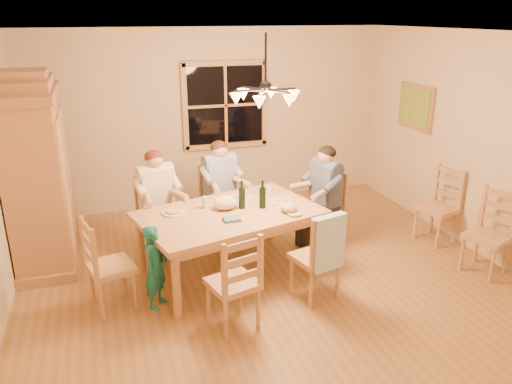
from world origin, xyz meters
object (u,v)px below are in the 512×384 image
object	(u,v)px
chair_far_left	(159,229)
child	(155,267)
chair_near_right	(315,270)
wine_bottle_a	(242,195)
adult_slate_man	(325,184)
armoire	(39,179)
chair_spare_front	(485,248)
chair_spare_back	(436,219)
dining_table	(230,220)
chair_end_right	(323,223)
chair_end_left	(112,280)
chandelier	(265,95)
chair_near_left	(233,297)
adult_woman	(156,189)
wine_bottle_b	(263,194)
adult_plaid_man	(220,177)
chair_far_right	(221,215)

from	to	relation	value
chair_far_left	child	distance (m)	1.28
chair_near_right	wine_bottle_a	distance (m)	1.19
chair_near_right	adult_slate_man	xyz separation A→B (m)	(0.63, 1.13, 0.54)
chair_far_left	armoire	bearing A→B (deg)	-22.38
armoire	chair_spare_front	distance (m)	5.28
chair_spare_back	chair_spare_front	bearing A→B (deg)	163.86
dining_table	chair_end_right	distance (m)	1.43
chair_end_left	chair_spare_back	world-z (taller)	same
chair_end_left	chair_spare_front	xyz separation A→B (m)	(4.17, -0.58, 0.00)
chandelier	child	size ratio (longest dim) A/B	0.86
chandelier	chair_end_right	bearing A→B (deg)	26.26
chair_end_left	chair_spare_back	distance (m)	4.18
chair_near_left	chair_spare_front	distance (m)	3.08
adult_woman	child	bearing A→B (deg)	66.89
chair_end_left	chair_near_right	bearing A→B (deg)	63.43
chandelier	chair_near_right	world-z (taller)	chandelier
adult_slate_man	wine_bottle_a	distance (m)	1.21
armoire	dining_table	size ratio (longest dim) A/B	1.03
chair_near_left	chair_end_right	size ratio (longest dim) A/B	1.00
chair_far_left	child	xyz separation A→B (m)	(-0.19, -1.26, 0.15)
adult_slate_man	chair_spare_front	bearing A→B (deg)	-144.70
chair_end_right	child	distance (m)	2.40
chair_near_right	wine_bottle_b	size ratio (longest dim) A/B	3.00
chair_near_left	adult_plaid_man	distance (m)	2.15
chair_far_right	wine_bottle_a	xyz separation A→B (m)	(0.02, -0.95, 0.62)
chair_far_right	chair_spare_back	world-z (taller)	same
chair_near_left	chair_far_right	bearing A→B (deg)	64.80
armoire	adult_plaid_man	bearing A→B (deg)	0.82
chair_far_left	chair_near_right	size ratio (longest dim) A/B	1.00
dining_table	wine_bottle_b	xyz separation A→B (m)	(0.40, 0.00, 0.26)
chandelier	chair_far_right	size ratio (longest dim) A/B	0.78
dining_table	chair_near_right	distance (m)	1.13
chair_far_right	chair_near_right	xyz separation A→B (m)	(0.57, -1.80, 0.00)
chair_end_left	wine_bottle_b	bearing A→B (deg)	86.92
chair_spare_front	chair_near_right	bearing A→B (deg)	64.39
chair_far_right	wine_bottle_b	size ratio (longest dim) A/B	3.00
chair_spare_back	child	bearing A→B (deg)	81.00
chair_far_left	chair_end_right	size ratio (longest dim) A/B	1.00
child	chair_near_left	bearing A→B (deg)	-95.07
chair_near_left	chair_end_right	distance (m)	2.11
chair_end_right	chair_spare_front	distance (m)	1.95
adult_woman	adult_slate_man	size ratio (longest dim) A/B	1.00
chandelier	chair_spare_front	distance (m)	3.13
chair_far_left	chair_end_left	xyz separation A→B (m)	(-0.63, -1.13, 0.00)
chair_end_right	armoire	bearing A→B (deg)	65.06
dining_table	chair_end_left	bearing A→B (deg)	-165.68
armoire	adult_slate_man	size ratio (longest dim) A/B	2.63
armoire	chair_spare_back	distance (m)	5.03
dining_table	chair_spare_back	world-z (taller)	chair_spare_back
chair_far_left	chair_spare_front	size ratio (longest dim) A/B	1.00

